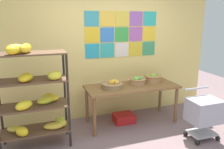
% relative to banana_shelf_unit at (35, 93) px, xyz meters
% --- Properties ---
extents(back_wall_with_art, '(4.54, 0.07, 2.68)m').
position_rel_banana_shelf_unit_xyz_m(back_wall_with_art, '(1.38, 0.82, 0.47)').
color(back_wall_with_art, '#EED074').
rests_on(back_wall_with_art, ground).
extents(banana_shelf_unit, '(1.03, 0.55, 1.62)m').
position_rel_banana_shelf_unit_xyz_m(banana_shelf_unit, '(0.00, 0.00, 0.00)').
color(banana_shelf_unit, black).
rests_on(banana_shelf_unit, ground).
extents(display_table, '(1.72, 0.70, 0.74)m').
position_rel_banana_shelf_unit_xyz_m(display_table, '(1.71, 0.29, -0.22)').
color(display_table, brown).
rests_on(display_table, ground).
extents(fruit_basket_centre, '(0.32, 0.32, 0.16)m').
position_rel_banana_shelf_unit_xyz_m(fruit_basket_centre, '(1.84, 0.33, -0.07)').
color(fruit_basket_centre, '#AF7D54').
rests_on(fruit_basket_centre, display_table).
extents(fruit_basket_left, '(0.39, 0.39, 0.15)m').
position_rel_banana_shelf_unit_xyz_m(fruit_basket_left, '(1.32, 0.27, -0.08)').
color(fruit_basket_left, '#997850').
rests_on(fruit_basket_left, display_table).
extents(fruit_basket_back_right, '(0.34, 0.34, 0.15)m').
position_rel_banana_shelf_unit_xyz_m(fruit_basket_back_right, '(2.22, 0.41, -0.07)').
color(fruit_basket_back_right, '#B2814E').
rests_on(fruit_basket_back_right, display_table).
extents(produce_crate_under_table, '(0.39, 0.30, 0.16)m').
position_rel_banana_shelf_unit_xyz_m(produce_crate_under_table, '(1.58, 0.33, -0.80)').
color(produce_crate_under_table, red).
rests_on(produce_crate_under_table, ground).
extents(shopping_cart, '(0.51, 0.44, 0.82)m').
position_rel_banana_shelf_unit_xyz_m(shopping_cart, '(2.59, -0.65, -0.41)').
color(shopping_cart, black).
rests_on(shopping_cart, ground).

